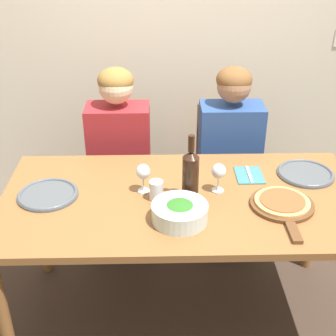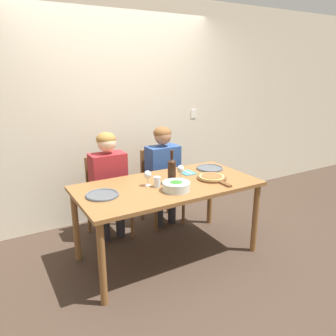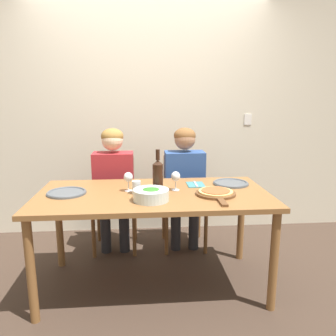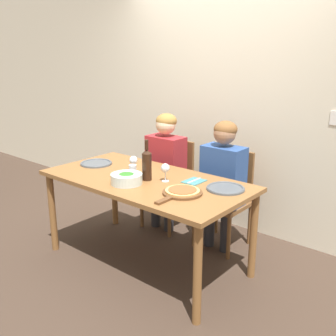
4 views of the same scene
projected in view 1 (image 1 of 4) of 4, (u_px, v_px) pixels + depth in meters
name	position (u px, v px, depth m)	size (l,w,h in m)	color
ground_plane	(180.00, 312.00, 2.64)	(40.00, 40.00, 0.00)	#3D2D23
back_wall	(174.00, 22.00, 3.04)	(10.00, 0.06, 2.70)	beige
dining_table	(182.00, 210.00, 2.30)	(1.76, 0.88, 0.78)	brown
chair_left	(122.00, 171.00, 3.08)	(0.42, 0.42, 0.90)	brown
chair_right	(226.00, 170.00, 3.09)	(0.42, 0.42, 0.90)	brown
person_woman	(119.00, 146.00, 2.86)	(0.47, 0.51, 1.21)	#28282D
person_man	(230.00, 145.00, 2.88)	(0.47, 0.51, 1.21)	#28282D
wine_bottle	(191.00, 174.00, 2.18)	(0.08, 0.08, 0.34)	black
broccoli_bowl	(180.00, 212.00, 2.07)	(0.25, 0.25, 0.09)	silver
dinner_plate_left	(48.00, 194.00, 2.27)	(0.29, 0.29, 0.02)	#4C5156
dinner_plate_right	(306.00, 173.00, 2.44)	(0.29, 0.29, 0.02)	#4C5156
pizza_on_board	(282.00, 204.00, 2.18)	(0.30, 0.44, 0.04)	brown
wine_glass_left	(143.00, 173.00, 2.26)	(0.07, 0.07, 0.15)	silver
wine_glass_right	(219.00, 172.00, 2.26)	(0.07, 0.07, 0.15)	silver
water_tumbler	(156.00, 190.00, 2.22)	(0.07, 0.07, 0.10)	silver
fork_on_napkin	(249.00, 175.00, 2.44)	(0.14, 0.18, 0.01)	#387075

